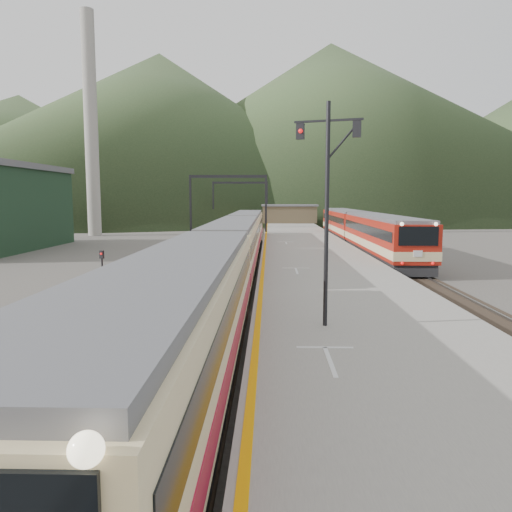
{
  "coord_description": "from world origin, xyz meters",
  "views": [
    {
      "loc": [
        2.23,
        -6.49,
        5.19
      ],
      "look_at": [
        1.49,
        20.84,
        2.0
      ],
      "focal_mm": 35.0,
      "sensor_mm": 36.0,
      "label": 1
    }
  ],
  "objects": [
    {
      "name": "track_main",
      "position": [
        0.0,
        40.0,
        0.07
      ],
      "size": [
        2.6,
        200.0,
        0.23
      ],
      "color": "black",
      "rests_on": "ground"
    },
    {
      "name": "track_far",
      "position": [
        -5.0,
        40.0,
        0.07
      ],
      "size": [
        2.6,
        200.0,
        0.23
      ],
      "color": "black",
      "rests_on": "ground"
    },
    {
      "name": "track_second",
      "position": [
        11.5,
        40.0,
        0.07
      ],
      "size": [
        2.6,
        200.0,
        0.23
      ],
      "color": "black",
      "rests_on": "ground"
    },
    {
      "name": "platform",
      "position": [
        5.6,
        38.0,
        0.5
      ],
      "size": [
        8.0,
        100.0,
        1.0
      ],
      "primitive_type": "cube",
      "color": "gray",
      "rests_on": "ground"
    },
    {
      "name": "gantry_near",
      "position": [
        -2.85,
        55.0,
        5.59
      ],
      "size": [
        9.55,
        0.25,
        8.0
      ],
      "color": "black",
      "rests_on": "ground"
    },
    {
      "name": "gantry_far",
      "position": [
        -2.85,
        80.0,
        5.59
      ],
      "size": [
        9.55,
        0.25,
        8.0
      ],
      "color": "black",
      "rests_on": "ground"
    },
    {
      "name": "smokestack",
      "position": [
        -22.0,
        62.0,
        15.0
      ],
      "size": [
        1.8,
        1.8,
        30.0
      ],
      "primitive_type": "cylinder",
      "color": "#9E998E",
      "rests_on": "ground"
    },
    {
      "name": "station_shed",
      "position": [
        5.6,
        78.0,
        2.57
      ],
      "size": [
        9.4,
        4.4,
        3.1
      ],
      "color": "brown",
      "rests_on": "platform"
    },
    {
      "name": "hill_a",
      "position": [
        -40.0,
        190.0,
        30.0
      ],
      "size": [
        180.0,
        180.0,
        60.0
      ],
      "primitive_type": "cone",
      "color": "#324726",
      "rests_on": "ground"
    },
    {
      "name": "hill_b",
      "position": [
        30.0,
        230.0,
        37.5
      ],
      "size": [
        220.0,
        220.0,
        75.0
      ],
      "primitive_type": "cone",
      "color": "#324726",
      "rests_on": "ground"
    },
    {
      "name": "hill_d",
      "position": [
        -120.0,
        240.0,
        27.5
      ],
      "size": [
        200.0,
        200.0,
        55.0
      ],
      "primitive_type": "cone",
      "color": "#324726",
      "rests_on": "ground"
    },
    {
      "name": "main_train",
      "position": [
        0.0,
        24.79,
        1.91
      ],
      "size": [
        2.75,
        56.5,
        3.36
      ],
      "color": "beige",
      "rests_on": "track_main"
    },
    {
      "name": "second_train",
      "position": [
        11.5,
        45.08,
        2.06
      ],
      "size": [
        3.0,
        40.82,
        3.66
      ],
      "color": "#A31B0F",
      "rests_on": "track_second"
    },
    {
      "name": "signal_mast",
      "position": [
        4.07,
        9.66,
        5.39
      ],
      "size": [
        2.13,
        0.76,
        7.21
      ],
      "color": "black",
      "rests_on": "platform"
    },
    {
      "name": "short_signal_b",
      "position": [
        -2.51,
        27.55,
        1.46
      ],
      "size": [
        0.27,
        0.23,
        2.27
      ],
      "color": "black",
      "rests_on": "ground"
    },
    {
      "name": "short_signal_c",
      "position": [
        -7.13,
        20.91,
        1.46
      ],
      "size": [
        0.26,
        0.22,
        2.27
      ],
      "color": "black",
      "rests_on": "ground"
    }
  ]
}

